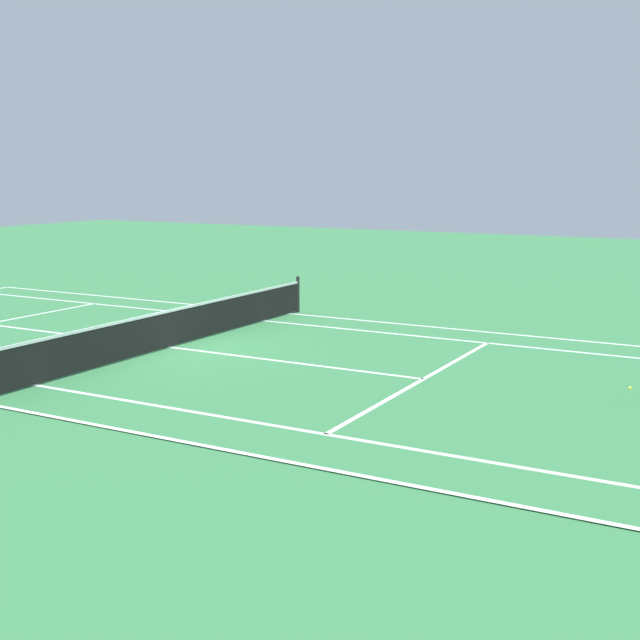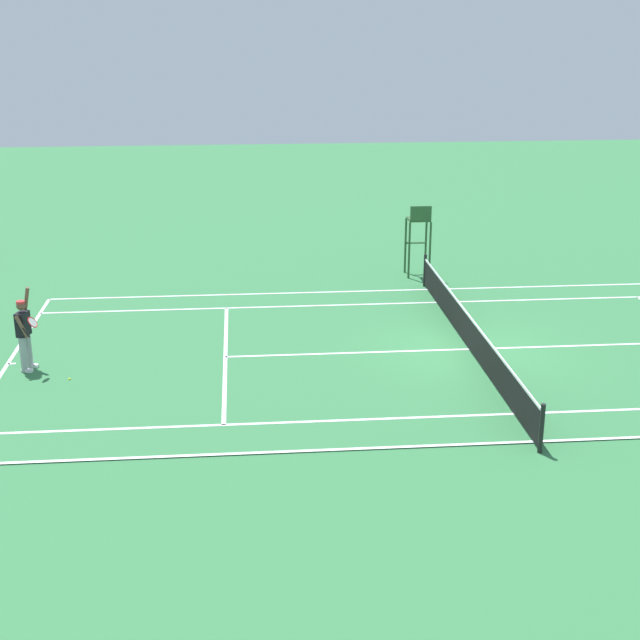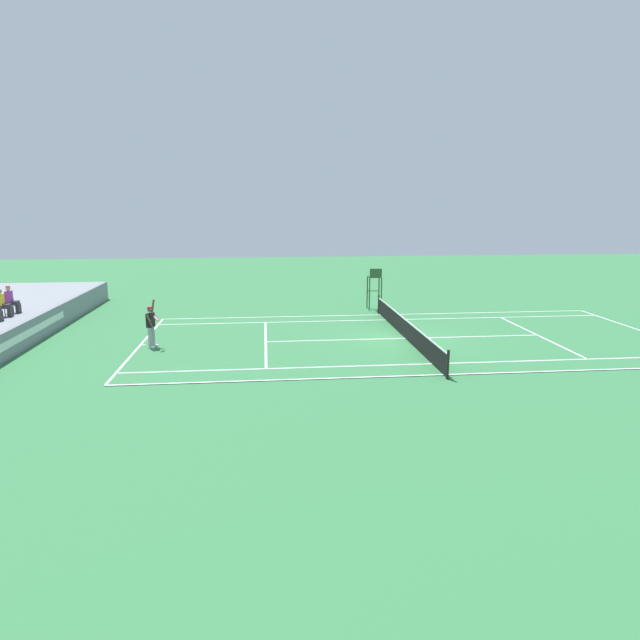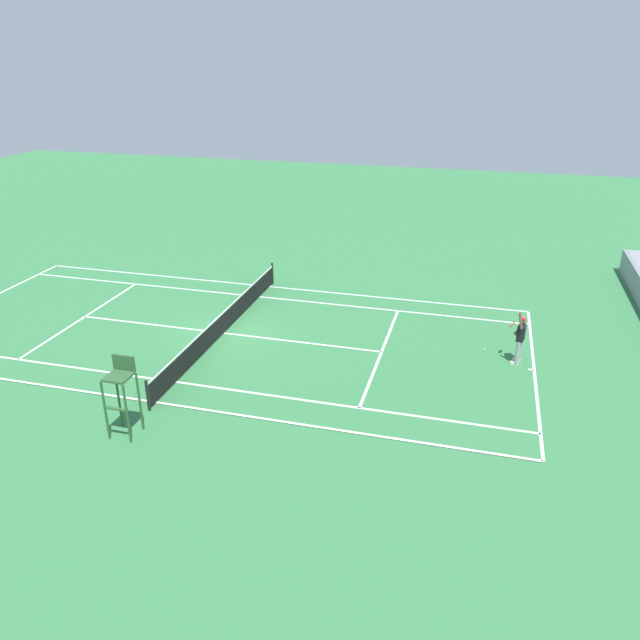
% 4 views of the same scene
% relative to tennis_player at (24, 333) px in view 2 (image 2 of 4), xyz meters
% --- Properties ---
extents(ground_plane, '(80.00, 80.00, 0.00)m').
position_rel_tennis_player_xyz_m(ground_plane, '(0.43, -11.29, -0.99)').
color(ground_plane, '#337542').
extents(court, '(11.08, 23.88, 0.03)m').
position_rel_tennis_player_xyz_m(court, '(0.43, -11.29, -0.98)').
color(court, '#337542').
rests_on(court, ground).
extents(net, '(11.98, 0.10, 1.07)m').
position_rel_tennis_player_xyz_m(net, '(0.43, -11.29, -0.47)').
color(net, black).
rests_on(net, ground).
extents(tennis_player, '(0.83, 0.61, 2.08)m').
position_rel_tennis_player_xyz_m(tennis_player, '(0.00, 0.00, 0.00)').
color(tennis_player, '#9E9EA3').
rests_on(tennis_player, ground).
extents(tennis_ball, '(0.07, 0.07, 0.07)m').
position_rel_tennis_player_xyz_m(tennis_ball, '(-0.77, -1.14, -0.96)').
color(tennis_ball, '#D1E533').
rests_on(tennis_ball, ground).
extents(umpire_chair, '(0.77, 0.77, 2.44)m').
position_rel_tennis_player_xyz_m(umpire_chair, '(7.65, -11.29, 0.56)').
color(umpire_chair, '#2D562D').
rests_on(umpire_chair, ground).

